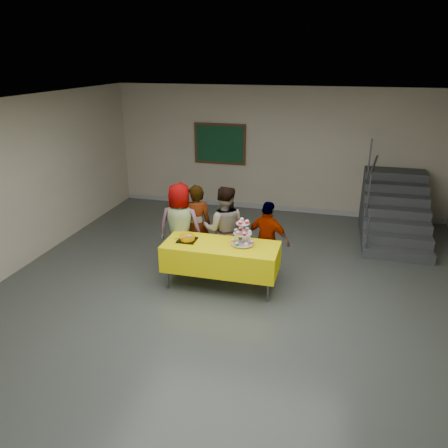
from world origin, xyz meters
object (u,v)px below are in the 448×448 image
object	(u,v)px
cupcake_stand	(243,235)
schoolchild_c	(224,229)
schoolchild_a	(180,227)
schoolchild_d	(268,240)
staircase	(393,212)
bear_cake	(187,237)
noticeboard	(220,144)
bake_table	(221,256)
schoolchild_b	(196,226)

from	to	relation	value
cupcake_stand	schoolchild_c	xyz separation A→B (m)	(-0.46, 0.57, -0.16)
schoolchild_a	schoolchild_d	size ratio (longest dim) A/B	1.16
cupcake_stand	schoolchild_d	bearing A→B (deg)	55.22
staircase	schoolchild_d	bearing A→B (deg)	-130.57
schoolchild_c	schoolchild_a	bearing A→B (deg)	-0.03
cupcake_stand	bear_cake	xyz separation A→B (m)	(-0.93, -0.06, -0.11)
cupcake_stand	noticeboard	world-z (taller)	noticeboard
schoolchild_a	schoolchild_c	size ratio (longest dim) A/B	1.02
cupcake_stand	staircase	world-z (taller)	staircase
bake_table	schoolchild_c	xyz separation A→B (m)	(-0.11, 0.64, 0.22)
schoolchild_a	staircase	world-z (taller)	staircase
cupcake_stand	schoolchild_c	distance (m)	0.74
schoolchild_a	bear_cake	bearing A→B (deg)	116.20
bear_cake	noticeboard	world-z (taller)	noticeboard
schoolchild_d	noticeboard	world-z (taller)	noticeboard
cupcake_stand	schoolchild_b	xyz separation A→B (m)	(-0.99, 0.62, -0.17)
schoolchild_d	schoolchild_a	bearing A→B (deg)	18.59
noticeboard	bear_cake	bearing A→B (deg)	-82.47
schoolchild_b	noticeboard	bearing A→B (deg)	-105.50
schoolchild_c	noticeboard	xyz separation A→B (m)	(-1.01, 3.45, 0.82)
bear_cake	schoolchild_b	size ratio (longest dim) A/B	0.23
bear_cake	schoolchild_d	xyz separation A→B (m)	(1.26, 0.55, -0.14)
bear_cake	schoolchild_a	distance (m)	0.58
bear_cake	schoolchild_b	world-z (taller)	schoolchild_b
schoolchild_b	staircase	xyz separation A→B (m)	(3.64, 2.56, -0.28)
bake_table	schoolchild_a	bearing A→B (deg)	150.43
bake_table	noticeboard	world-z (taller)	noticeboard
staircase	noticeboard	size ratio (longest dim) A/B	1.85
noticeboard	staircase	bearing A→B (deg)	-11.50
bake_table	cupcake_stand	world-z (taller)	cupcake_stand
noticeboard	bake_table	bearing A→B (deg)	-74.67
schoolchild_c	cupcake_stand	bearing A→B (deg)	118.97
schoolchild_a	schoolchild_d	world-z (taller)	schoolchild_a
schoolchild_b	schoolchild_c	xyz separation A→B (m)	(0.54, -0.05, 0.01)
schoolchild_c	schoolchild_d	distance (m)	0.80
bear_cake	staircase	size ratio (longest dim) A/B	0.15
bake_table	bear_cake	distance (m)	0.64
bear_cake	noticeboard	xyz separation A→B (m)	(-0.54, 4.08, 0.77)
schoolchild_b	staircase	distance (m)	4.46
schoolchild_b	noticeboard	xyz separation A→B (m)	(-0.47, 3.40, 0.83)
cupcake_stand	bear_cake	size ratio (longest dim) A/B	1.24
schoolchild_a	staircase	bearing A→B (deg)	-150.14
bake_table	schoolchild_a	world-z (taller)	schoolchild_a
bake_table	staircase	bearing A→B (deg)	47.41
bake_table	staircase	world-z (taller)	staircase
bake_table	schoolchild_b	bearing A→B (deg)	133.34
schoolchild_d	bake_table	bearing A→B (deg)	55.89
cupcake_stand	schoolchild_b	world-z (taller)	schoolchild_b
schoolchild_a	bake_table	bearing A→B (deg)	144.94
cupcake_stand	staircase	size ratio (longest dim) A/B	0.19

